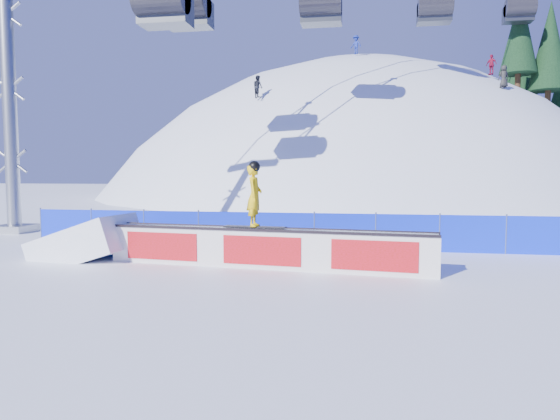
# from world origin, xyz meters

# --- Properties ---
(ground) EXTENTS (160.00, 160.00, 0.00)m
(ground) POSITION_xyz_m (0.00, 0.00, 0.00)
(ground) COLOR white
(ground) RESTS_ON ground
(snow_hill) EXTENTS (64.00, 64.00, 64.00)m
(snow_hill) POSITION_xyz_m (0.00, 42.00, -18.00)
(snow_hill) COLOR white
(snow_hill) RESTS_ON ground
(safety_fence) EXTENTS (22.05, 0.05, 1.30)m
(safety_fence) POSITION_xyz_m (0.00, 4.50, 0.60)
(safety_fence) COLOR #0B28E6
(safety_fence) RESTS_ON ground
(rail_box) EXTENTS (8.98, 1.59, 1.08)m
(rail_box) POSITION_xyz_m (-2.00, 1.08, 0.53)
(rail_box) COLOR silver
(rail_box) RESTS_ON ground
(snow_ramp) EXTENTS (3.13, 2.15, 1.84)m
(snow_ramp) POSITION_xyz_m (-7.57, 1.68, 0.00)
(snow_ramp) COLOR white
(snow_ramp) RESTS_ON ground
(snowboarder) EXTENTS (1.73, 0.61, 1.78)m
(snowboarder) POSITION_xyz_m (-2.28, 1.11, 1.95)
(snowboarder) COLOR black
(snowboarder) RESTS_ON rail_box
(distant_skiers) EXTENTS (19.03, 10.11, 6.62)m
(distant_skiers) POSITION_xyz_m (2.58, 30.02, 11.13)
(distant_skiers) COLOR black
(distant_skiers) RESTS_ON ground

